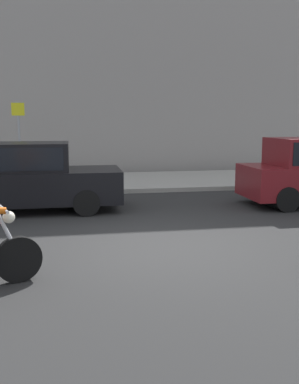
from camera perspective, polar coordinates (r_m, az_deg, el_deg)
ground_plane at (r=7.76m, az=0.93°, el=-7.42°), size 80.00×80.00×0.00m
sidewalk_slab at (r=15.51m, az=-4.73°, el=1.37°), size 40.00×4.40×0.14m
building_facade at (r=19.03m, az=-6.01°, el=19.53°), size 40.00×1.40×11.16m
parked_sedan_black at (r=11.08m, az=-16.56°, el=1.99°), size 4.67×1.82×1.72m
street_sign_post at (r=15.87m, az=-16.97°, el=7.44°), size 0.44×0.08×2.76m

